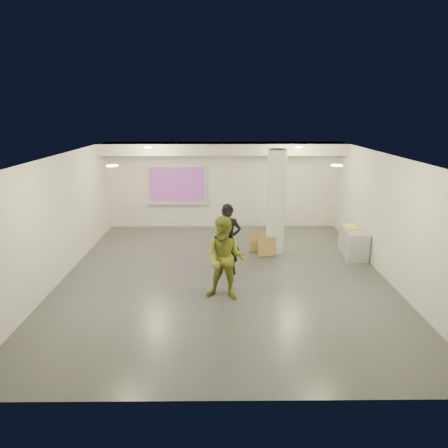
{
  "coord_description": "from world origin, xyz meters",
  "views": [
    {
      "loc": [
        -0.09,
        -9.31,
        4.01
      ],
      "look_at": [
        0.0,
        0.4,
        1.25
      ],
      "focal_mm": 32.0,
      "sensor_mm": 36.0,
      "label": 1
    }
  ],
  "objects_px": {
    "column": "(276,202)",
    "credenza": "(353,242)",
    "woman": "(228,240)",
    "man": "(225,259)",
    "projection_screen": "(177,185)"
  },
  "relations": [
    {
      "from": "column",
      "to": "credenza",
      "type": "xyz_separation_m",
      "value": [
        2.22,
        -0.29,
        -1.11
      ]
    },
    {
      "from": "credenza",
      "to": "column",
      "type": "bearing_deg",
      "value": 176.36
    },
    {
      "from": "credenza",
      "to": "woman",
      "type": "xyz_separation_m",
      "value": [
        -3.62,
        -1.32,
        0.51
      ]
    },
    {
      "from": "column",
      "to": "woman",
      "type": "height_order",
      "value": "column"
    },
    {
      "from": "credenza",
      "to": "woman",
      "type": "height_order",
      "value": "woman"
    },
    {
      "from": "column",
      "to": "credenza",
      "type": "height_order",
      "value": "column"
    },
    {
      "from": "credenza",
      "to": "woman",
      "type": "relative_size",
      "value": 0.74
    },
    {
      "from": "woman",
      "to": "credenza",
      "type": "bearing_deg",
      "value": 27.64
    },
    {
      "from": "woman",
      "to": "man",
      "type": "relative_size",
      "value": 0.97
    },
    {
      "from": "projection_screen",
      "to": "credenza",
      "type": "bearing_deg",
      "value": -28.93
    },
    {
      "from": "man",
      "to": "column",
      "type": "bearing_deg",
      "value": 77.89
    },
    {
      "from": "column",
      "to": "woman",
      "type": "relative_size",
      "value": 1.67
    },
    {
      "from": "column",
      "to": "credenza",
      "type": "bearing_deg",
      "value": -7.36
    },
    {
      "from": "column",
      "to": "projection_screen",
      "type": "xyz_separation_m",
      "value": [
        -3.1,
        2.65,
        0.03
      ]
    },
    {
      "from": "column",
      "to": "woman",
      "type": "xyz_separation_m",
      "value": [
        -1.4,
        -1.61,
        -0.6
      ]
    }
  ]
}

